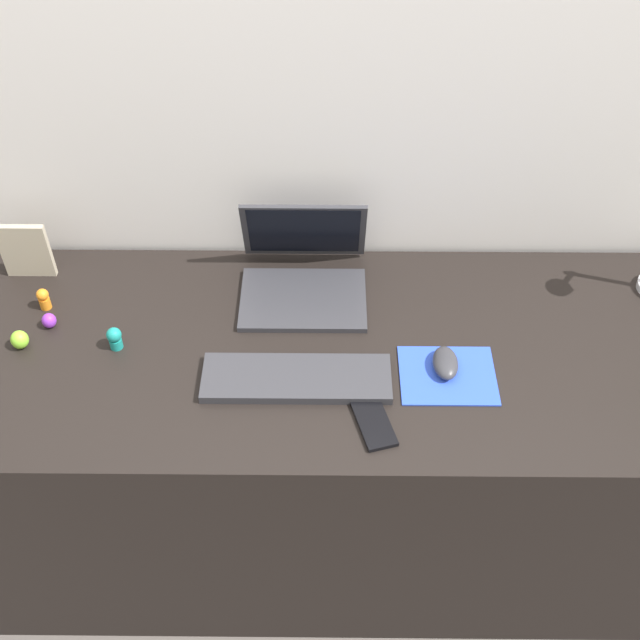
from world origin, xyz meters
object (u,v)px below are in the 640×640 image
Objects in this scene: mouse at (445,363)px; cell_phone at (374,424)px; picture_frame at (26,251)px; toy_figurine_orange at (44,298)px; toy_figurine_purple at (49,321)px; toy_figurine_teal at (115,337)px; toy_figurine_lime at (20,340)px; laptop at (304,269)px; keyboard at (297,378)px.

cell_phone is at bearing -135.91° from mouse.
picture_frame is 0.14m from toy_figurine_orange.
picture_frame reaches higher than toy_figurine_purple.
toy_figurine_orange reaches higher than cell_phone.
toy_figurine_teal is 0.22m from toy_figurine_lime.
laptop is at bearing 93.69° from cell_phone.
toy_figurine_teal is 1.01× the size of toy_figurine_orange.
toy_figurine_teal is 1.54× the size of toy_figurine_purple.
toy_figurine_teal is (-0.41, 0.10, 0.02)m from keyboard.
laptop is 0.61m from toy_figurine_purple.
cell_phone is at bearing -20.93° from toy_figurine_purple.
toy_figurine_lime is at bearing -100.23° from toy_figurine_orange.
toy_figurine_orange is (-0.61, -0.09, -0.02)m from laptop.
toy_figurine_purple is at bearing 53.20° from toy_figurine_lime.
laptop is at bearing 139.04° from mouse.
toy_figurine_purple is 0.83× the size of toy_figurine_lime.
picture_frame reaches higher than toy_figurine_lime.
toy_figurine_teal reaches higher than keyboard.
toy_figurine_orange is at bearing 79.77° from toy_figurine_lime.
cell_phone is 0.62m from toy_figurine_teal.
toy_figurine_purple is (-0.17, 0.06, -0.01)m from toy_figurine_teal.
cell_phone is (0.16, -0.12, -0.01)m from keyboard.
picture_frame is at bearing 117.79° from toy_figurine_orange.
toy_figurine_teal reaches higher than cell_phone.
picture_frame is 0.21m from toy_figurine_purple.
mouse reaches higher than cell_phone.
mouse reaches higher than toy_figurine_purple.
mouse is at bearing 28.01° from cell_phone.
laptop is 6.79× the size of toy_figurine_lime.
laptop is at bearing -2.88° from picture_frame.
laptop is 3.12× the size of mouse.
mouse reaches higher than keyboard.
laptop is at bearing 88.45° from keyboard.
toy_figurine_lime reaches higher than mouse.
keyboard is 4.27× the size of mouse.
keyboard is 0.42m from toy_figurine_teal.
laptop is 5.39× the size of toy_figurine_orange.
toy_figurine_lime is (-0.05, -0.07, 0.00)m from toy_figurine_purple.
picture_frame is 4.10× the size of toy_figurine_purple.
picture_frame is (-0.83, 0.47, 0.07)m from cell_phone.
toy_figurine_orange is at bearing 146.78° from toy_figurine_teal.
keyboard is at bearing -91.55° from laptop.
mouse is at bearing -17.31° from picture_frame.
laptop is 8.20× the size of toy_figurine_purple.
cell_phone is 0.79m from toy_figurine_purple.
laptop is 0.68m from picture_frame.
toy_figurine_orange is at bearing 139.62° from cell_phone.
picture_frame is at bearing 136.15° from toy_figurine_teal.
toy_figurine_orange is (-0.77, 0.35, 0.02)m from cell_phone.
keyboard is at bearing -15.90° from toy_figurine_purple.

